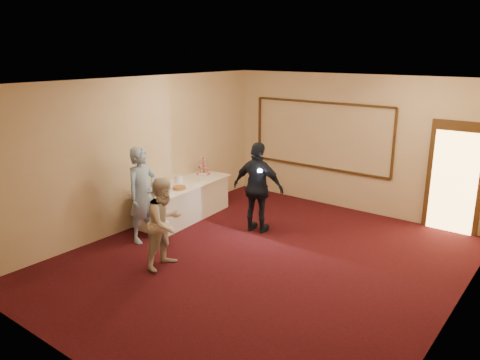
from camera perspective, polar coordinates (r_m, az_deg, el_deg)
name	(u,v)px	position (r m, az deg, el deg)	size (l,w,h in m)	color
floor	(261,262)	(8.11, 2.64, -9.90)	(7.00, 7.00, 0.00)	black
room_walls	(263,145)	(7.47, 2.83, 4.26)	(6.04, 7.04, 3.02)	beige
wall_molding	(320,135)	(10.88, 9.78, 5.37)	(3.45, 0.04, 1.55)	#382210
doorway	(455,178)	(9.99, 24.70, 0.18)	(1.05, 0.07, 2.20)	#382210
buffet_table	(184,201)	(10.05, -6.80, -2.50)	(1.10, 2.37, 0.77)	white
pavlova_tray	(156,189)	(9.29, -10.15, -1.13)	(0.41, 0.56, 0.20)	#B6B9BE
cupcake_stand	(203,167)	(10.58, -4.50, 1.55)	(0.31, 0.31, 0.45)	#BF4D78
plate_stack_a	(179,179)	(9.97, -7.46, 0.11)	(0.19, 0.19, 0.16)	white
plate_stack_b	(203,177)	(10.09, -4.59, 0.34)	(0.17, 0.17, 0.14)	white
tart	(179,188)	(9.50, -7.42, -1.00)	(0.31, 0.31, 0.06)	white
man	(142,195)	(8.84, -11.80, -1.78)	(0.66, 0.43, 1.80)	#8CB3DE
woman	(165,223)	(7.76, -9.12, -5.18)	(0.74, 0.58, 1.52)	beige
guest	(258,188)	(9.10, 2.23, -0.95)	(1.05, 0.44, 1.80)	black
camera_flash	(260,171)	(8.74, 2.43, 1.14)	(0.07, 0.04, 0.05)	white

